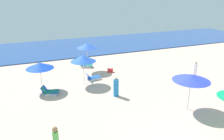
# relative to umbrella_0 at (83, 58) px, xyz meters

# --- Properties ---
(ocean) EXTENTS (60.00, 11.05, 0.12)m
(ocean) POSITION_rel_umbrella_0_xyz_m (1.91, 13.16, -2.19)
(ocean) COLOR #294C92
(ocean) RESTS_ON ground_plane
(umbrella_0) EXTENTS (2.11, 2.11, 2.50)m
(umbrella_0) POSITION_rel_umbrella_0_xyz_m (0.00, 0.00, 0.00)
(umbrella_0) COLOR silver
(umbrella_0) RESTS_ON ground_plane
(lounge_chair_0_0) EXTENTS (1.38, 0.77, 0.69)m
(lounge_chair_0_0) POSITION_rel_umbrella_0_xyz_m (0.93, 0.54, -2.01)
(lounge_chair_0_0) COLOR silver
(lounge_chair_0_0) RESTS_ON ground_plane
(umbrella_2) EXTENTS (2.14, 2.14, 2.29)m
(umbrella_2) POSITION_rel_umbrella_0_xyz_m (-3.45, 0.04, -0.20)
(umbrella_2) COLOR silver
(umbrella_2) RESTS_ON ground_plane
(lounge_chair_2_0) EXTENTS (1.45, 1.20, 0.63)m
(lounge_chair_2_0) POSITION_rel_umbrella_0_xyz_m (-3.00, -1.04, -2.02)
(lounge_chair_2_0) COLOR silver
(lounge_chair_2_0) RESTS_ON ground_plane
(lounge_chair_2_1) EXTENTS (1.27, 0.63, 0.68)m
(lounge_chair_2_1) POSITION_rel_umbrella_0_xyz_m (-3.00, -1.11, -2.01)
(lounge_chair_2_1) COLOR silver
(lounge_chair_2_1) RESTS_ON ground_plane
(umbrella_3) EXTENTS (1.98, 1.98, 2.76)m
(umbrella_3) POSITION_rel_umbrella_0_xyz_m (1.23, 3.16, 0.27)
(umbrella_3) COLOR silver
(umbrella_3) RESTS_ON ground_plane
(lounge_chair_3_0) EXTENTS (1.48, 1.14, 0.67)m
(lounge_chair_3_0) POSITION_rel_umbrella_0_xyz_m (1.25, 4.15, -2.01)
(lounge_chair_3_0) COLOR silver
(lounge_chair_3_0) RESTS_ON ground_plane
(umbrella_4) EXTENTS (2.40, 2.40, 2.48)m
(umbrella_4) POSITION_rel_umbrella_0_xyz_m (5.31, -6.78, 0.02)
(umbrella_4) COLOR silver
(umbrella_4) RESTS_ON ground_plane
(beachgoer_0) EXTENTS (0.41, 0.41, 1.68)m
(beachgoer_0) POSITION_rel_umbrella_0_xyz_m (9.40, -2.68, -1.47)
(beachgoer_0) COLOR white
(beachgoer_0) RESTS_ON ground_plane
(beachgoer_2) EXTENTS (0.56, 0.56, 1.53)m
(beachgoer_2) POSITION_rel_umbrella_0_xyz_m (1.62, -3.17, -1.56)
(beachgoer_2) COLOR #2379C6
(beachgoer_2) RESTS_ON ground_plane
(cooler_box_0) EXTENTS (0.60, 0.47, 0.36)m
(cooler_box_0) POSITION_rel_umbrella_0_xyz_m (3.10, 1.84, -2.08)
(cooler_box_0) COLOR red
(cooler_box_0) RESTS_ON ground_plane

